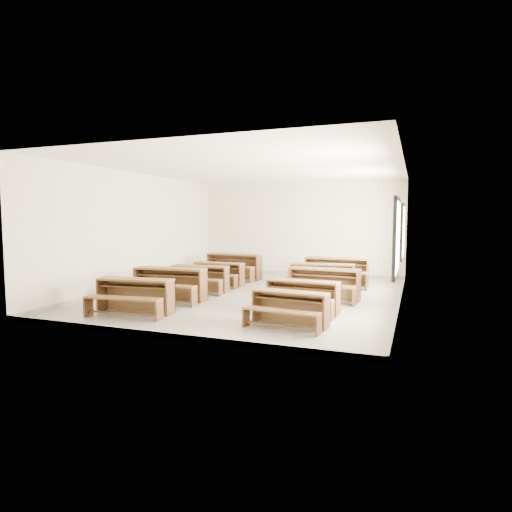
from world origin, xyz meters
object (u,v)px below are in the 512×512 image
at_px(desk_set_0, 134,293).
at_px(desk_set_1, 169,282).
at_px(desk_set_8, 322,276).
at_px(desk_set_6, 302,294).
at_px(desk_set_9, 336,269).
at_px(desk_set_5, 289,306).
at_px(desk_set_2, 199,277).
at_px(desk_set_7, 323,282).
at_px(desk_set_4, 233,264).
at_px(desk_set_3, 218,272).

bearing_deg(desk_set_0, desk_set_1, 86.98).
relative_size(desk_set_1, desk_set_8, 1.04).
height_order(desk_set_0, desk_set_1, desk_set_1).
xyz_separation_m(desk_set_6, desk_set_9, (0.02, 3.88, 0.08)).
height_order(desk_set_5, desk_set_9, desk_set_9).
bearing_deg(desk_set_2, desk_set_8, 14.71).
distance_m(desk_set_2, desk_set_6, 3.58).
relative_size(desk_set_0, desk_set_6, 1.09).
relative_size(desk_set_0, desk_set_7, 0.97).
distance_m(desk_set_4, desk_set_6, 5.32).
bearing_deg(desk_set_9, desk_set_0, -124.80).
xyz_separation_m(desk_set_3, desk_set_7, (3.32, -1.12, 0.05)).
relative_size(desk_set_1, desk_set_9, 0.98).
bearing_deg(desk_set_2, desk_set_9, 30.43).
bearing_deg(desk_set_2, desk_set_0, -94.99).
distance_m(desk_set_0, desk_set_3, 3.95).
relative_size(desk_set_3, desk_set_7, 0.86).
height_order(desk_set_2, desk_set_8, desk_set_8).
bearing_deg(desk_set_7, desk_set_8, 107.24).
bearing_deg(desk_set_5, desk_set_1, 164.76).
height_order(desk_set_5, desk_set_7, desk_set_7).
xyz_separation_m(desk_set_5, desk_set_9, (-0.03, 5.00, 0.11)).
bearing_deg(desk_set_7, desk_set_6, -91.12).
bearing_deg(desk_set_8, desk_set_1, -146.03).
xyz_separation_m(desk_set_1, desk_set_2, (0.07, 1.37, -0.05)).
distance_m(desk_set_8, desk_set_9, 1.22).
height_order(desk_set_4, desk_set_5, desk_set_4).
height_order(desk_set_1, desk_set_6, desk_set_1).
xyz_separation_m(desk_set_2, desk_set_5, (3.27, -2.68, -0.04)).
height_order(desk_set_7, desk_set_9, desk_set_9).
bearing_deg(desk_set_9, desk_set_3, -162.49).
distance_m(desk_set_0, desk_set_9, 6.06).
relative_size(desk_set_6, desk_set_7, 0.89).
relative_size(desk_set_2, desk_set_6, 1.05).
bearing_deg(desk_set_6, desk_set_1, -179.81).
distance_m(desk_set_1, desk_set_9, 4.95).
height_order(desk_set_2, desk_set_7, desk_set_7).
bearing_deg(desk_set_0, desk_set_4, 85.20).
distance_m(desk_set_3, desk_set_4, 1.44).
distance_m(desk_set_5, desk_set_6, 1.12).
bearing_deg(desk_set_4, desk_set_8, -21.43).
bearing_deg(desk_set_3, desk_set_7, -18.68).
xyz_separation_m(desk_set_0, desk_set_7, (3.33, 2.83, 0.02)).
xyz_separation_m(desk_set_1, desk_set_7, (3.41, 1.38, -0.01)).
bearing_deg(desk_set_6, desk_set_0, -155.09).
relative_size(desk_set_1, desk_set_2, 1.12).
relative_size(desk_set_3, desk_set_9, 0.80).
xyz_separation_m(desk_set_0, desk_set_2, (-0.01, 2.81, -0.01)).
xyz_separation_m(desk_set_5, desk_set_6, (-0.05, 1.12, 0.02)).
distance_m(desk_set_3, desk_set_9, 3.44).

